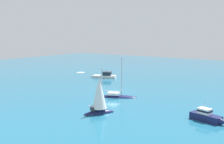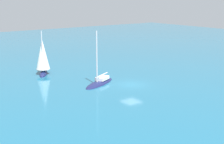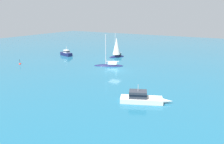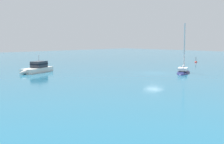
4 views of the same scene
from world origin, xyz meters
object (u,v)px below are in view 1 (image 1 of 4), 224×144
cabin_cruiser (207,116)px  skiff (81,73)px  sailboat (117,96)px  motor_cruiser (105,75)px  yacht (99,97)px

cabin_cruiser → skiff: 50.99m
cabin_cruiser → sailboat: sailboat is taller
skiff → sailboat: size_ratio=0.36×
cabin_cruiser → motor_cruiser: size_ratio=0.74×
skiff → sailboat: (27.04, -19.83, 0.16)m
motor_cruiser → yacht: (18.94, -26.43, 1.86)m
skiff → yacht: yacht is taller
motor_cruiser → skiff: bearing=-40.3°
motor_cruiser → skiff: 12.32m
motor_cruiser → sailboat: (15.26, -16.28, -0.49)m
cabin_cruiser → yacht: size_ratio=0.72×
yacht → cabin_cruiser: bearing=-35.9°
sailboat → motor_cruiser: bearing=106.1°
motor_cruiser → yacht: bearing=102.0°
cabin_cruiser → sailboat: (-17.75, 4.54, -0.51)m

